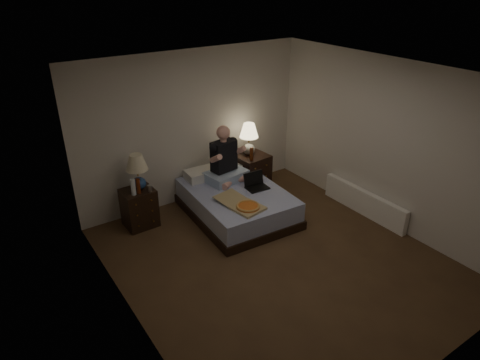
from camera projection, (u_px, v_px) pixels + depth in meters
floor at (277, 260)px, 5.84m from camera, size 4.00×4.50×0.00m
ceiling at (286, 76)px, 4.73m from camera, size 4.00×4.50×0.00m
wall_back at (193, 128)px, 6.95m from camera, size 4.00×0.00×2.50m
wall_front at (449, 274)px, 3.62m from camera, size 4.00×0.00×2.50m
wall_left at (126, 227)px, 4.28m from camera, size 0.00×4.50×2.50m
wall_right at (386, 144)px, 6.29m from camera, size 0.00×4.50×2.50m
bed at (237, 203)px, 6.81m from camera, size 1.44×1.86×0.44m
nightstand_left at (139, 208)px, 6.51m from camera, size 0.47×0.43×0.61m
nightstand_right at (252, 173)px, 7.51m from camera, size 0.56×0.52×0.68m
lamp_left at (138, 172)px, 6.28m from camera, size 0.34×0.34×0.56m
lamp_right at (249, 139)px, 7.28m from camera, size 0.37×0.37×0.56m
water_bottle at (133, 187)px, 6.19m from camera, size 0.07×0.07×0.25m
soda_can at (150, 188)px, 6.32m from camera, size 0.07×0.07×0.10m
beer_bottle_left at (138, 186)px, 6.24m from camera, size 0.06×0.06×0.23m
beer_bottle_right at (251, 154)px, 7.13m from camera, size 0.06×0.06×0.23m
person at (226, 154)px, 6.83m from camera, size 0.73×0.61×0.93m
laptop at (257, 182)px, 6.72m from camera, size 0.36×0.30×0.24m
pizza_box at (248, 207)px, 6.17m from camera, size 0.52×0.82×0.08m
radiator at (364, 202)px, 6.87m from camera, size 0.10×1.60×0.40m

